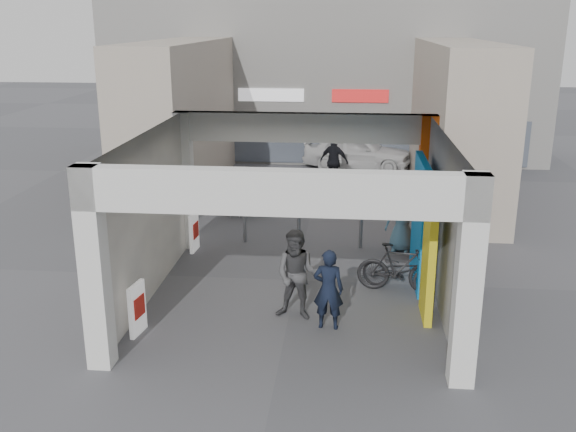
# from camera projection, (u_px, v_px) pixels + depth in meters

# --- Properties ---
(ground) EXTENTS (90.00, 90.00, 0.00)m
(ground) POSITION_uv_depth(u_px,v_px,m) (296.00, 280.00, 14.53)
(ground) COLOR #4F4F54
(ground) RESTS_ON ground
(arcade_canopy) EXTENTS (6.40, 6.45, 6.40)m
(arcade_canopy) POSITION_uv_depth(u_px,v_px,m) (320.00, 192.00, 13.02)
(arcade_canopy) COLOR silver
(arcade_canopy) RESTS_ON ground
(far_building) EXTENTS (18.00, 4.08, 8.00)m
(far_building) POSITION_uv_depth(u_px,v_px,m) (324.00, 61.00, 26.67)
(far_building) COLOR white
(far_building) RESTS_ON ground
(plaza_bldg_left) EXTENTS (2.00, 9.00, 5.00)m
(plaza_bldg_left) POSITION_uv_depth(u_px,v_px,m) (181.00, 118.00, 21.34)
(plaza_bldg_left) COLOR #A59988
(plaza_bldg_left) RESTS_ON ground
(plaza_bldg_right) EXTENTS (2.00, 9.00, 5.00)m
(plaza_bldg_right) POSITION_uv_depth(u_px,v_px,m) (456.00, 122.00, 20.53)
(plaza_bldg_right) COLOR #A59988
(plaza_bldg_right) RESTS_ON ground
(bollard_left) EXTENTS (0.09, 0.09, 0.93)m
(bollard_left) POSITION_uv_depth(u_px,v_px,m) (245.00, 225.00, 16.90)
(bollard_left) COLOR gray
(bollard_left) RESTS_ON ground
(bollard_center) EXTENTS (0.09, 0.09, 0.93)m
(bollard_center) POSITION_uv_depth(u_px,v_px,m) (299.00, 230.00, 16.55)
(bollard_center) COLOR gray
(bollard_center) RESTS_ON ground
(bollard_right) EXTENTS (0.09, 0.09, 0.94)m
(bollard_right) POSITION_uv_depth(u_px,v_px,m) (361.00, 230.00, 16.47)
(bollard_right) COLOR gray
(bollard_right) RESTS_ON ground
(advert_board_near) EXTENTS (0.18, 0.56, 1.00)m
(advert_board_near) POSITION_uv_depth(u_px,v_px,m) (137.00, 309.00, 11.94)
(advert_board_near) COLOR white
(advert_board_near) RESTS_ON ground
(advert_board_far) EXTENTS (0.14, 0.55, 1.00)m
(advert_board_far) POSITION_uv_depth(u_px,v_px,m) (194.00, 232.00, 16.25)
(advert_board_far) COLOR white
(advert_board_far) RESTS_ON ground
(cafe_set) EXTENTS (1.38, 1.11, 0.83)m
(cafe_set) POSITION_uv_depth(u_px,v_px,m) (253.00, 203.00, 19.54)
(cafe_set) COLOR #ACACB1
(cafe_set) RESTS_ON ground
(produce_stand) EXTENTS (1.09, 0.59, 0.72)m
(produce_stand) POSITION_uv_depth(u_px,v_px,m) (249.00, 201.00, 19.80)
(produce_stand) COLOR black
(produce_stand) RESTS_ON ground
(crate_stack) EXTENTS (0.46, 0.36, 0.56)m
(crate_stack) POSITION_uv_depth(u_px,v_px,m) (326.00, 188.00, 21.37)
(crate_stack) COLOR #19581B
(crate_stack) RESTS_ON ground
(border_collie) EXTENTS (0.23, 0.45, 0.62)m
(border_collie) POSITION_uv_depth(u_px,v_px,m) (296.00, 275.00, 14.17)
(border_collie) COLOR black
(border_collie) RESTS_ON ground
(man_with_dog) EXTENTS (0.60, 0.42, 1.58)m
(man_with_dog) POSITION_uv_depth(u_px,v_px,m) (328.00, 289.00, 12.09)
(man_with_dog) COLOR black
(man_with_dog) RESTS_ON ground
(man_back_turned) EXTENTS (0.98, 0.82, 1.81)m
(man_back_turned) POSITION_uv_depth(u_px,v_px,m) (297.00, 275.00, 12.46)
(man_back_turned) COLOR #414144
(man_back_turned) RESTS_ON ground
(man_elderly) EXTENTS (0.95, 0.75, 1.71)m
(man_elderly) POSITION_uv_depth(u_px,v_px,m) (403.00, 219.00, 16.14)
(man_elderly) COLOR teal
(man_elderly) RESTS_ON ground
(man_crates) EXTENTS (1.15, 0.82, 1.81)m
(man_crates) POSITION_uv_depth(u_px,v_px,m) (334.00, 161.00, 22.39)
(man_crates) COLOR black
(man_crates) RESTS_ON ground
(bicycle_front) EXTENTS (1.85, 1.22, 0.92)m
(bicycle_front) POSITION_uv_depth(u_px,v_px,m) (401.00, 271.00, 13.86)
(bicycle_front) COLOR black
(bicycle_front) RESTS_ON ground
(bicycle_rear) EXTENTS (1.87, 0.76, 1.09)m
(bicycle_rear) POSITION_uv_depth(u_px,v_px,m) (399.00, 268.00, 13.79)
(bicycle_rear) COLOR black
(bicycle_rear) RESTS_ON ground
(white_van) EXTENTS (4.41, 2.42, 1.42)m
(white_van) POSITION_uv_depth(u_px,v_px,m) (357.00, 151.00, 25.13)
(white_van) COLOR silver
(white_van) RESTS_ON ground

